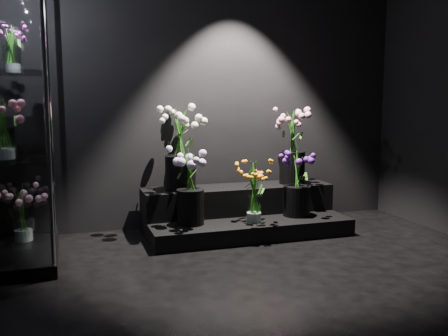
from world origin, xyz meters
name	(u,v)px	position (x,y,z in m)	size (l,w,h in m)	color
floor	(295,299)	(0.00, 0.00, 0.00)	(4.00, 4.00, 0.00)	black
wall_back	(206,82)	(0.00, 2.00, 1.40)	(4.00, 4.00, 0.00)	black
display_riser	(242,213)	(0.24, 1.64, 0.17)	(1.83, 0.81, 0.41)	black
display_case	(11,125)	(-1.70, 1.29, 1.05)	(0.57, 0.95, 2.09)	black
bouquet_orange_bells	(254,190)	(0.25, 1.35, 0.44)	(0.34, 0.34, 0.56)	white
bouquet_lilac	(190,181)	(-0.31, 1.44, 0.54)	(0.40, 0.40, 0.65)	black
bouquet_purple	(297,181)	(0.72, 1.44, 0.48)	(0.35, 0.35, 0.60)	black
bouquet_cream_roses	(180,145)	(-0.32, 1.74, 0.82)	(0.43, 0.43, 0.73)	black
bouquet_pink_roses	(293,144)	(0.80, 1.73, 0.80)	(0.37, 0.37, 0.71)	black
bouquet_case_pink	(3,128)	(-1.73, 1.13, 1.04)	(0.40, 0.40, 0.42)	white
bouquet_case_magenta	(11,49)	(-1.68, 1.45, 1.61)	(0.25, 0.25, 0.35)	white
bouquet_case_base_pink	(22,211)	(-1.68, 1.54, 0.35)	(0.42, 0.42, 0.47)	white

